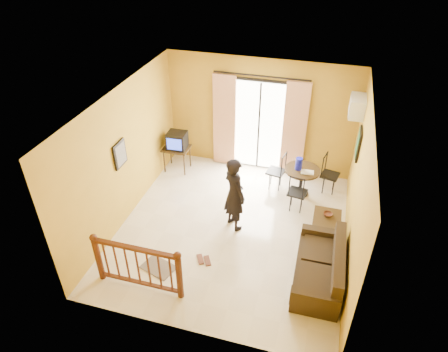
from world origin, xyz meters
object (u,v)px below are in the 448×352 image
(television, at_px, (177,140))
(standing_person, at_px, (234,194))
(dining_table, at_px, (302,175))
(coffee_table, at_px, (326,228))
(sofa, at_px, (321,270))

(television, xyz_separation_m, standing_person, (1.87, -1.68, -0.02))
(dining_table, bearing_deg, coffee_table, -64.78)
(dining_table, distance_m, sofa, 2.64)
(television, bearing_deg, coffee_table, -25.27)
(coffee_table, height_order, standing_person, standing_person)
(dining_table, height_order, standing_person, standing_person)
(coffee_table, distance_m, sofa, 1.15)
(dining_table, bearing_deg, television, 176.52)
(television, relative_size, sofa, 0.28)
(standing_person, bearing_deg, dining_table, -86.48)
(coffee_table, relative_size, standing_person, 0.60)
(television, height_order, standing_person, standing_person)
(sofa, bearing_deg, dining_table, 103.80)
(sofa, xyz_separation_m, standing_person, (-1.85, 1.05, 0.51))
(dining_table, height_order, sofa, sofa)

